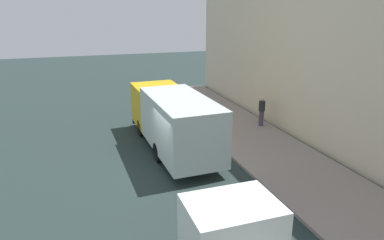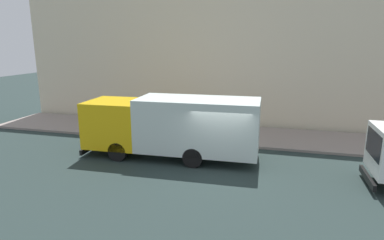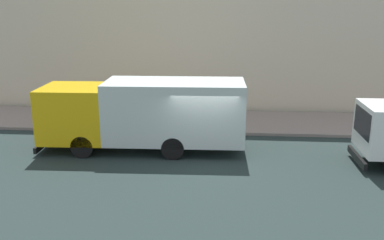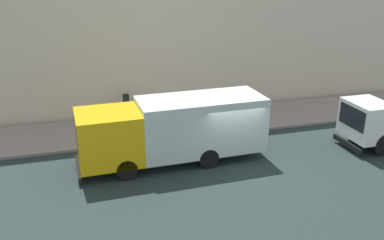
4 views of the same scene
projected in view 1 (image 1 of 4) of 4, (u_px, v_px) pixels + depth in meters
ground at (170, 172)px, 14.55m from camera, size 80.00×80.00×0.00m
sidewalk at (275, 155)px, 16.08m from camera, size 4.07×30.00×0.13m
building_facade at (333, 44)px, 15.34m from camera, size 0.50×30.00×10.06m
large_utility_truck at (172, 118)px, 16.53m from camera, size 2.60×8.17×2.81m
pedestrian_walking at (262, 111)px, 19.63m from camera, size 0.50×0.50×1.64m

